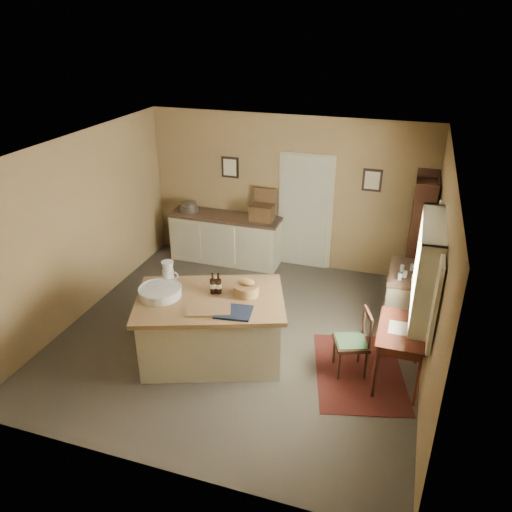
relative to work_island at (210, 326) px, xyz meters
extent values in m
plane|color=#514A3E|center=(0.20, 0.59, -0.48)|extent=(5.00, 5.00, 0.00)
cube|color=olive|center=(0.20, 3.09, 0.87)|extent=(5.00, 0.10, 2.70)
cube|color=olive|center=(0.20, -1.91, 0.87)|extent=(5.00, 0.10, 2.70)
cube|color=olive|center=(-2.30, 0.59, 0.87)|extent=(0.10, 5.00, 2.70)
cube|color=olive|center=(2.70, 0.59, 0.87)|extent=(0.10, 5.00, 2.70)
plane|color=silver|center=(0.20, 0.59, 2.22)|extent=(5.00, 5.00, 0.00)
cube|color=#AEAD96|center=(0.55, 3.06, 0.57)|extent=(0.97, 0.06, 2.11)
cube|color=black|center=(-0.85, 3.07, 1.24)|extent=(0.32, 0.02, 0.38)
cube|color=beige|center=(-0.85, 3.06, 1.24)|extent=(0.24, 0.01, 0.30)
cube|color=black|center=(1.65, 3.07, 1.24)|extent=(0.32, 0.02, 0.38)
cube|color=beige|center=(1.65, 3.06, 1.24)|extent=(0.24, 0.01, 0.30)
cube|color=#BAB094|center=(2.58, 0.39, 0.54)|extent=(0.25, 1.32, 0.06)
cube|color=#BAB094|center=(2.58, 0.39, 1.60)|extent=(0.25, 1.32, 0.06)
cube|color=white|center=(2.70, 0.39, 1.07)|extent=(0.01, 1.20, 1.00)
cube|color=#BAB094|center=(2.66, -0.43, 1.07)|extent=(0.04, 0.35, 1.00)
cube|color=#BAB094|center=(2.66, 1.21, 1.07)|extent=(0.04, 0.35, 1.00)
cube|color=#BAB094|center=(0.01, 0.00, -0.06)|extent=(2.02, 1.63, 0.85)
cube|color=olive|center=(0.01, 0.00, 0.40)|extent=(2.19, 1.80, 0.06)
cylinder|color=white|center=(-0.62, -0.14, 0.48)|extent=(0.55, 0.55, 0.11)
cube|color=olive|center=(0.10, -0.25, 0.44)|extent=(0.65, 0.55, 0.03)
cube|color=black|center=(0.42, -0.24, 0.44)|extent=(0.48, 0.41, 0.02)
cylinder|color=olive|center=(0.42, 0.23, 0.50)|extent=(0.33, 0.33, 0.14)
cylinder|color=black|center=(0.01, 0.13, 0.57)|extent=(0.08, 0.08, 0.29)
cylinder|color=black|center=(0.07, 0.15, 0.57)|extent=(0.08, 0.08, 0.29)
cube|color=#BAB094|center=(-0.86, 2.79, -0.06)|extent=(2.01, 0.55, 0.85)
cube|color=#332319|center=(-0.86, 2.79, 0.39)|extent=(2.05, 0.58, 0.05)
cube|color=#472F1A|center=(-0.15, 2.79, 0.56)|extent=(0.40, 0.30, 0.28)
cylinder|color=#59544F|center=(-1.56, 2.79, 0.51)|extent=(0.34, 0.34, 0.18)
cube|color=#41100E|center=(1.95, 0.27, -0.48)|extent=(1.46, 1.82, 0.01)
cube|color=#3C180F|center=(2.40, 0.27, 0.27)|extent=(0.56, 0.92, 0.03)
cube|color=#3C180F|center=(2.40, 0.27, 0.20)|extent=(0.50, 0.86, 0.10)
cube|color=silver|center=(2.35, 0.27, 0.29)|extent=(0.22, 0.30, 0.01)
cylinder|color=black|center=(2.50, 0.52, 0.31)|extent=(0.05, 0.05, 0.05)
cylinder|color=#3C180F|center=(2.16, -0.15, -0.12)|extent=(0.04, 0.04, 0.72)
cylinder|color=#3C180F|center=(2.64, -0.15, -0.12)|extent=(0.04, 0.04, 0.72)
cylinder|color=#3C180F|center=(2.16, 0.69, -0.12)|extent=(0.04, 0.04, 0.72)
cylinder|color=#3C180F|center=(2.64, 0.69, -0.12)|extent=(0.04, 0.04, 0.72)
cube|color=#BAB094|center=(2.40, 1.55, -0.06)|extent=(0.50, 0.90, 0.85)
cube|color=#332319|center=(2.40, 1.55, 0.39)|extent=(0.53, 0.94, 0.05)
cylinder|color=silver|center=(2.37, 1.41, 0.46)|extent=(0.22, 0.22, 0.09)
cube|color=black|center=(2.51, 2.16, 0.52)|extent=(0.34, 0.04, 2.00)
cube|color=black|center=(2.51, 3.02, 0.52)|extent=(0.34, 0.04, 2.00)
cube|color=black|center=(2.67, 2.59, 0.52)|extent=(0.02, 0.90, 2.00)
cube|color=black|center=(2.51, 2.59, -0.43)|extent=(0.34, 0.86, 0.03)
cube|color=black|center=(2.51, 2.59, 0.07)|extent=(0.34, 0.86, 0.03)
cube|color=black|center=(2.51, 2.59, 0.57)|extent=(0.34, 0.86, 0.03)
cube|color=black|center=(2.51, 2.59, 0.97)|extent=(0.34, 0.86, 0.03)
cube|color=black|center=(2.51, 2.59, 1.37)|extent=(0.34, 0.86, 0.03)
cylinder|color=white|center=(2.51, 2.59, 0.63)|extent=(0.12, 0.12, 0.11)
camera|label=1|loc=(2.27, -5.06, 3.71)|focal=35.00mm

